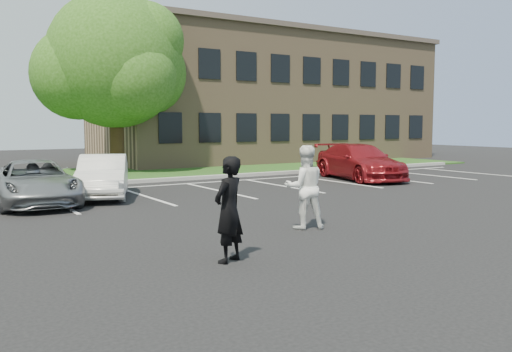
# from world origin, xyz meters

# --- Properties ---
(ground_plane) EXTENTS (90.00, 90.00, 0.00)m
(ground_plane) POSITION_xyz_m (0.00, 0.00, 0.00)
(ground_plane) COLOR black
(ground_plane) RESTS_ON ground
(curb) EXTENTS (40.00, 0.30, 0.15)m
(curb) POSITION_xyz_m (0.00, 12.00, 0.07)
(curb) COLOR gray
(curb) RESTS_ON ground
(grass_strip) EXTENTS (44.00, 8.00, 0.08)m
(grass_strip) POSITION_xyz_m (0.00, 16.00, 0.04)
(grass_strip) COLOR #10470E
(grass_strip) RESTS_ON ground
(stall_lines) EXTENTS (34.00, 5.36, 0.01)m
(stall_lines) POSITION_xyz_m (1.40, 8.95, 0.01)
(stall_lines) COLOR silver
(stall_lines) RESTS_ON ground
(office_building) EXTENTS (22.40, 10.40, 8.30)m
(office_building) POSITION_xyz_m (14.00, 21.99, 4.16)
(office_building) COLOR #8B7254
(office_building) RESTS_ON ground
(tree) EXTENTS (7.80, 7.20, 8.80)m
(tree) POSITION_xyz_m (2.13, 17.30, 5.35)
(tree) COLOR black
(tree) RESTS_ON ground
(man_black_suit) EXTENTS (0.80, 0.70, 1.86)m
(man_black_suit) POSITION_xyz_m (-1.85, -1.05, 0.93)
(man_black_suit) COLOR black
(man_black_suit) RESTS_ON ground
(man_white_shirt) EXTENTS (1.13, 1.01, 1.92)m
(man_white_shirt) POSITION_xyz_m (1.12, 0.69, 0.96)
(man_white_shirt) COLOR white
(man_white_shirt) RESTS_ON ground
(car_silver_minivan) EXTENTS (2.46, 4.89, 1.33)m
(car_silver_minivan) POSITION_xyz_m (-3.44, 7.95, 0.66)
(car_silver_minivan) COLOR #96999D
(car_silver_minivan) RESTS_ON ground
(car_white_sedan) EXTENTS (2.85, 4.50, 1.40)m
(car_white_sedan) POSITION_xyz_m (-1.24, 8.48, 0.70)
(car_white_sedan) COLOR white
(car_white_sedan) RESTS_ON ground
(car_red_compact) EXTENTS (3.21, 5.61, 1.53)m
(car_red_compact) POSITION_xyz_m (9.91, 8.31, 0.77)
(car_red_compact) COLOR maroon
(car_red_compact) RESTS_ON ground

